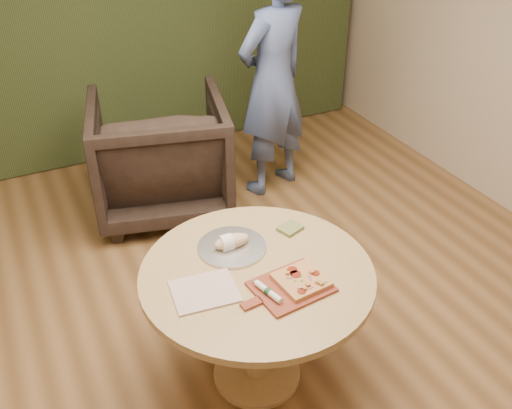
{
  "coord_description": "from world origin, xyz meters",
  "views": [
    {
      "loc": [
        -1.04,
        -2.03,
        2.55
      ],
      "look_at": [
        0.08,
        0.25,
        0.9
      ],
      "focal_mm": 40.0,
      "sensor_mm": 36.0,
      "label": 1
    }
  ],
  "objects": [
    {
      "name": "armchair",
      "position": [
        0.02,
        1.81,
        0.52
      ],
      "size": [
        1.2,
        1.15,
        1.03
      ],
      "primitive_type": "imported",
      "rotation": [
        0.0,
        0.0,
        2.9
      ],
      "color": "black",
      "rests_on": "ground"
    },
    {
      "name": "green_packet",
      "position": [
        0.24,
        0.15,
        0.76
      ],
      "size": [
        0.15,
        0.13,
        0.02
      ],
      "primitive_type": "cube",
      "rotation": [
        0.0,
        0.0,
        0.34
      ],
      "color": "#505C29",
      "rests_on": "pedestal_table"
    },
    {
      "name": "serving_tray",
      "position": [
        -0.11,
        0.14,
        0.76
      ],
      "size": [
        0.36,
        0.36,
        0.02
      ],
      "color": "silver",
      "rests_on": "pedestal_table"
    },
    {
      "name": "flatbread_pizza",
      "position": [
        0.07,
        -0.26,
        0.78
      ],
      "size": [
        0.24,
        0.24,
        0.04
      ],
      "rotation": [
        0.0,
        0.0,
        0.1
      ],
      "color": "tan",
      "rests_on": "pizza_paddle"
    },
    {
      "name": "room_shell",
      "position": [
        0.0,
        0.0,
        1.4
      ],
      "size": [
        5.04,
        6.04,
        2.84
      ],
      "color": "brown",
      "rests_on": "ground"
    },
    {
      "name": "cutlery_roll",
      "position": [
        -0.11,
        -0.27,
        0.78
      ],
      "size": [
        0.07,
        0.2,
        0.03
      ],
      "rotation": [
        0.0,
        0.0,
        0.25
      ],
      "color": "white",
      "rests_on": "pizza_paddle"
    },
    {
      "name": "bread_roll",
      "position": [
        -0.12,
        0.14,
        0.79
      ],
      "size": [
        0.19,
        0.09,
        0.09
      ],
      "color": "#E0BB89",
      "rests_on": "serving_tray"
    },
    {
      "name": "pizza_paddle",
      "position": [
        0.0,
        -0.27,
        0.76
      ],
      "size": [
        0.46,
        0.31,
        0.01
      ],
      "rotation": [
        0.0,
        0.0,
        0.1
      ],
      "color": "maroon",
      "rests_on": "pedestal_table"
    },
    {
      "name": "curtain",
      "position": [
        0.0,
        2.9,
        1.4
      ],
      "size": [
        4.8,
        0.14,
        2.78
      ],
      "primitive_type": "cube",
      "color": "#273317",
      "rests_on": "ground"
    },
    {
      "name": "newspaper",
      "position": [
        -0.36,
        -0.11,
        0.76
      ],
      "size": [
        0.33,
        0.28,
        0.01
      ],
      "primitive_type": "cube",
      "rotation": [
        0.0,
        0.0,
        -0.11
      ],
      "color": "white",
      "rests_on": "pedestal_table"
    },
    {
      "name": "pedestal_table",
      "position": [
        -0.07,
        -0.08,
        0.61
      ],
      "size": [
        1.16,
        1.16,
        0.75
      ],
      "rotation": [
        0.0,
        0.0,
        0.05
      ],
      "color": "tan",
      "rests_on": "ground"
    },
    {
      "name": "person_standing",
      "position": [
        0.95,
        1.73,
        0.95
      ],
      "size": [
        0.8,
        0.65,
        1.89
      ],
      "primitive_type": "imported",
      "rotation": [
        0.0,
        0.0,
        3.47
      ],
      "color": "#4B5D90",
      "rests_on": "ground"
    }
  ]
}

